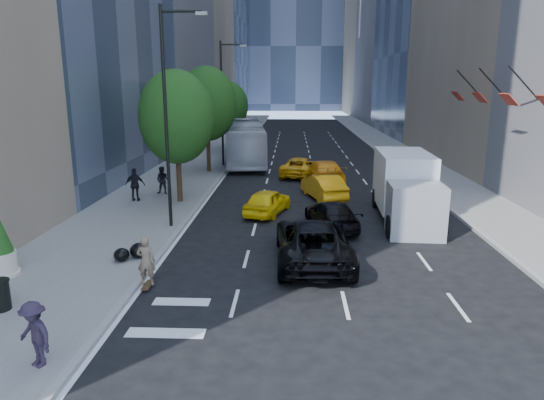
{
  "coord_description": "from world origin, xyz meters",
  "views": [
    {
      "loc": [
        -0.72,
        -18.14,
        6.76
      ],
      "look_at": [
        -1.62,
        3.42,
        1.6
      ],
      "focal_mm": 32.0,
      "sensor_mm": 36.0,
      "label": 1
    }
  ],
  "objects_px": {
    "skateboarder": "(146,264)",
    "city_bus": "(246,142)",
    "black_sedan_lincoln": "(313,241)",
    "black_sedan_mercedes": "(332,215)",
    "box_truck": "(406,188)"
  },
  "relations": [
    {
      "from": "skateboarder",
      "to": "city_bus",
      "type": "bearing_deg",
      "value": -93.11
    },
    {
      "from": "skateboarder",
      "to": "black_sedan_lincoln",
      "type": "distance_m",
      "value": 6.37
    },
    {
      "from": "black_sedan_lincoln",
      "to": "black_sedan_mercedes",
      "type": "relative_size",
      "value": 1.32
    },
    {
      "from": "box_truck",
      "to": "skateboarder",
      "type": "bearing_deg",
      "value": -137.18
    },
    {
      "from": "city_bus",
      "to": "box_truck",
      "type": "distance_m",
      "value": 20.74
    },
    {
      "from": "black_sedan_mercedes",
      "to": "city_bus",
      "type": "xyz_separation_m",
      "value": [
        -6.0,
        19.84,
        1.17
      ]
    },
    {
      "from": "black_sedan_lincoln",
      "to": "box_truck",
      "type": "height_order",
      "value": "box_truck"
    },
    {
      "from": "black_sedan_lincoln",
      "to": "city_bus",
      "type": "height_order",
      "value": "city_bus"
    },
    {
      "from": "skateboarder",
      "to": "city_bus",
      "type": "height_order",
      "value": "city_bus"
    },
    {
      "from": "black_sedan_lincoln",
      "to": "black_sedan_mercedes",
      "type": "xyz_separation_m",
      "value": [
        1.08,
        4.52,
        -0.17
      ]
    },
    {
      "from": "black_sedan_lincoln",
      "to": "black_sedan_mercedes",
      "type": "distance_m",
      "value": 4.65
    },
    {
      "from": "black_sedan_lincoln",
      "to": "box_truck",
      "type": "bearing_deg",
      "value": -131.08
    },
    {
      "from": "black_sedan_lincoln",
      "to": "city_bus",
      "type": "xyz_separation_m",
      "value": [
        -4.92,
        24.36,
        0.99
      ]
    },
    {
      "from": "black_sedan_mercedes",
      "to": "city_bus",
      "type": "distance_m",
      "value": 20.76
    },
    {
      "from": "black_sedan_lincoln",
      "to": "black_sedan_mercedes",
      "type": "height_order",
      "value": "black_sedan_lincoln"
    }
  ]
}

